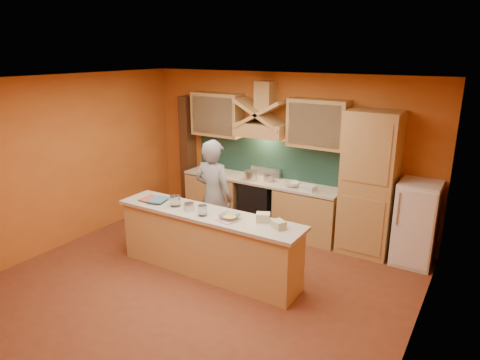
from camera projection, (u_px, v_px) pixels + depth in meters
The scene contains 36 objects.
floor at pixel (202, 283), 6.05m from camera, with size 5.50×5.00×0.01m, color brown.
ceiling at pixel (196, 81), 5.24m from camera, with size 5.50×5.00×0.01m, color white.
wall_back at pixel (283, 152), 7.68m from camera, with size 5.50×0.02×2.80m, color #C46626.
wall_front at pixel (22, 268), 3.61m from camera, with size 5.50×0.02×2.80m, color #C46626.
wall_left at pixel (65, 162), 7.02m from camera, with size 0.02×5.00×2.80m, color #C46626.
wall_right at pixel (421, 234), 4.27m from camera, with size 0.02×5.00×2.80m, color #C46626.
base_cabinet_left at pixel (217, 196), 8.35m from camera, with size 1.10×0.60×0.86m, color tan.
base_cabinet_right at pixel (308, 215), 7.39m from camera, with size 1.10×0.60×0.86m, color tan.
counter_top at pixel (260, 180), 7.73m from camera, with size 3.00×0.62×0.04m, color beige.
stove at pixel (260, 204), 7.86m from camera, with size 0.60×0.58×0.90m, color black.
backsplash at pixel (268, 158), 7.86m from camera, with size 3.00×0.03×0.70m, color #17332E.
range_hood at pixel (262, 130), 7.51m from camera, with size 0.92×0.50×0.24m, color tan.
hood_chimney at pixel (265, 96), 7.42m from camera, with size 0.30×0.30×0.50m, color tan.
upper_cabinet_left at pixel (217, 114), 8.02m from camera, with size 1.00×0.35×0.80m, color tan.
upper_cabinet_right at pixel (318, 124), 7.01m from camera, with size 1.00×0.35×0.80m, color tan.
pantry_column at pixel (369, 184), 6.68m from camera, with size 0.80×0.60×2.30m, color tan.
fridge at pixel (416, 223), 6.45m from camera, with size 0.58×0.60×1.30m, color white.
trim_column_left at pixel (188, 153), 8.66m from camera, with size 0.20×0.30×2.30m, color #472816.
island_body at pixel (208, 245), 6.22m from camera, with size 2.80×0.55×0.88m, color #DEB671.
island_top at pixel (207, 214), 6.08m from camera, with size 2.90×0.62×0.05m, color beige.
person at pixel (214, 197), 6.77m from camera, with size 0.68×0.44×1.85m, color gray.
pot_large at pixel (251, 176), 7.68m from camera, with size 0.23×0.23×0.18m, color silver.
pot_small at pixel (269, 178), 7.63m from camera, with size 0.19×0.19×0.14m, color #BCBBC3.
soap_bottle_a at pixel (207, 165), 8.30m from camera, with size 0.09×0.09×0.20m, color silver.
soap_bottle_b at pixel (216, 166), 8.14m from camera, with size 0.09×0.09×0.24m, color #355B93.
bowl_back at pixel (292, 184), 7.31m from camera, with size 0.26×0.26×0.08m, color silver.
dish_rack at pixel (308, 188), 7.11m from camera, with size 0.25×0.19×0.09m, color silver.
book_lower at pixel (144, 198), 6.65m from camera, with size 0.22×0.30×0.03m, color #AB593D.
book_upper at pixel (152, 199), 6.53m from camera, with size 0.23×0.31×0.02m, color teal.
jar_large at pixel (175, 201), 6.31m from camera, with size 0.15×0.15×0.16m, color silver.
jar_small at pixel (203, 210), 5.95m from camera, with size 0.13×0.13×0.15m, color silver.
kitchen_scale at pixel (189, 207), 6.14m from camera, with size 0.11×0.11×0.09m, color silver.
mixing_bowl at pixel (229, 217), 5.83m from camera, with size 0.27×0.27×0.07m, color white.
cloth at pixel (226, 220), 5.78m from camera, with size 0.26×0.20×0.02m, color beige.
grocery_bag_a at pixel (263, 217), 5.74m from camera, with size 0.18×0.15×0.12m, color beige.
grocery_bag_b at pixel (279, 224), 5.53m from camera, with size 0.17×0.14×0.11m, color beige.
Camera 1 is at (3.27, -4.29, 3.16)m, focal length 32.00 mm.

